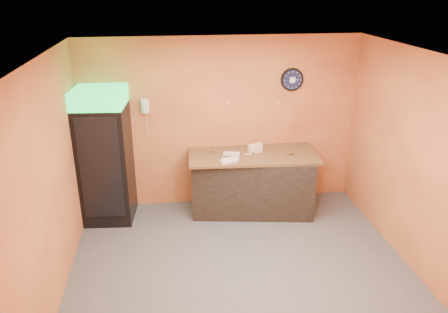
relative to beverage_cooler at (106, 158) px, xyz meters
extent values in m
plane|color=#47474C|center=(1.85, -1.60, -1.04)|extent=(4.50, 4.50, 0.00)
cube|color=orange|center=(1.85, 0.40, 0.36)|extent=(4.50, 0.02, 2.80)
cube|color=orange|center=(-0.40, -1.60, 0.36)|extent=(0.02, 4.00, 2.80)
cube|color=orange|center=(4.10, -1.60, 0.36)|extent=(0.02, 4.00, 2.80)
cube|color=white|center=(1.85, -1.60, 1.76)|extent=(4.50, 4.00, 0.02)
cube|color=black|center=(0.00, 0.05, -0.11)|extent=(0.80, 0.80, 1.86)
cube|color=#17CB4D|center=(0.00, 0.05, 0.95)|extent=(0.80, 0.80, 0.27)
cube|color=black|center=(0.03, -0.33, -0.03)|extent=(0.61, 0.07, 1.59)
cube|color=black|center=(2.31, -0.03, -0.56)|extent=(2.03, 1.14, 0.96)
cylinder|color=black|center=(2.99, 0.37, 1.06)|extent=(0.37, 0.05, 0.37)
cylinder|color=#0F1433|center=(2.99, 0.35, 1.06)|extent=(0.32, 0.01, 0.32)
cube|color=white|center=(2.99, 0.34, 1.06)|extent=(0.09, 0.00, 0.09)
cube|color=white|center=(0.64, 0.35, 0.71)|extent=(0.12, 0.07, 0.22)
cube|color=white|center=(0.64, 0.30, 0.71)|extent=(0.05, 0.04, 0.18)
cube|color=brown|center=(2.31, -0.03, -0.06)|extent=(2.11, 1.04, 0.04)
cube|color=beige|center=(2.34, 0.02, -0.01)|extent=(0.24, 0.16, 0.05)
cube|color=beige|center=(2.34, 0.02, 0.04)|extent=(0.24, 0.16, 0.05)
cube|color=beige|center=(2.34, 0.02, 0.08)|extent=(0.24, 0.16, 0.05)
cube|color=silver|center=(1.89, -0.25, -0.02)|extent=(0.28, 0.16, 0.04)
cube|color=silver|center=(1.86, -0.32, -0.02)|extent=(0.27, 0.15, 0.04)
cube|color=silver|center=(1.95, -0.02, -0.02)|extent=(0.27, 0.15, 0.04)
cylinder|color=silver|center=(2.29, -0.06, -0.01)|extent=(0.06, 0.06, 0.06)
camera|label=1|loc=(0.97, -6.38, 2.53)|focal=35.00mm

